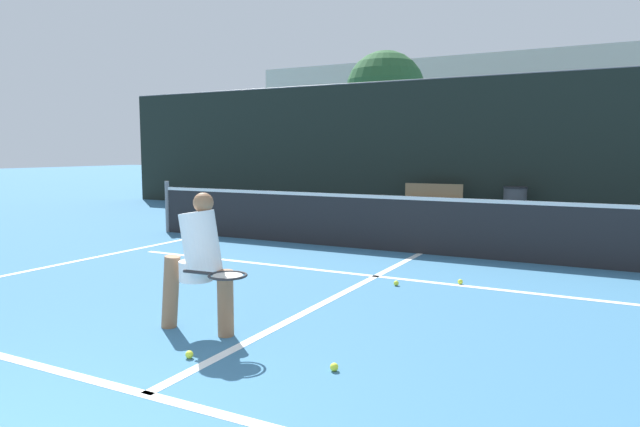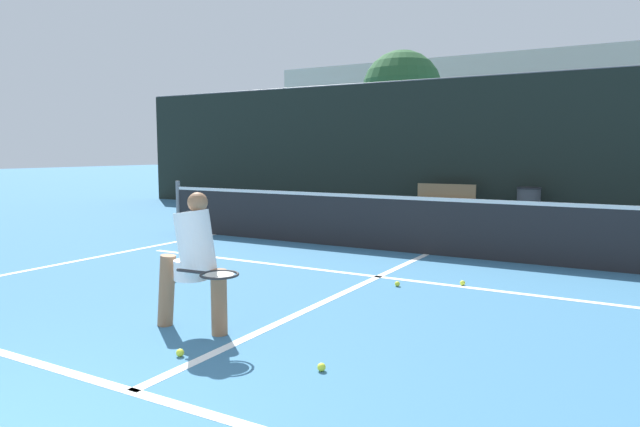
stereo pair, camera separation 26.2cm
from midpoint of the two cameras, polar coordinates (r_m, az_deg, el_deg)
The scene contains 18 objects.
court_baseline_near at distance 4.40m, azimuth -16.66°, elevation -16.68°, with size 11.00×0.10×0.01m, color white.
court_service_line at distance 7.82m, azimuth 6.80°, elevation -6.30°, with size 8.25×0.10×0.01m, color white.
court_center_mark at distance 6.80m, azimuth 2.92°, elevation -8.18°, with size 0.10×6.22×0.01m, color white.
court_sideline_left at distance 9.66m, azimuth -21.72°, elevation -4.28°, with size 0.10×7.22×0.01m, color white.
net at distance 9.53m, azimuth 11.46°, elevation -1.00°, with size 11.09×0.09×1.07m.
fence_back at distance 15.09m, azimuth 18.63°, elevation 6.32°, with size 24.00×0.06×3.60m.
player_practicing at distance 5.45m, azimuth -11.15°, elevation -4.37°, with size 1.12×0.57×1.33m.
tennis_ball_scattered_0 at distance 4.57m, azimuth 1.85°, elevation -15.11°, with size 0.07×0.07×0.07m, color #D1E033.
tennis_ball_scattered_1 at distance 8.34m, azimuth -13.54°, elevation -5.42°, with size 0.07×0.07×0.07m, color #D1E033.
tennis_ball_scattered_3 at distance 4.97m, azimuth -12.32°, elevation -13.46°, with size 0.07×0.07×0.07m, color #D1E033.
tennis_ball_scattered_5 at distance 7.65m, azimuth -13.49°, elevation -6.47°, with size 0.07×0.07×0.07m, color #D1E033.
tennis_ball_scattered_6 at distance 7.31m, azimuth 8.77°, elevation -6.97°, with size 0.07×0.07×0.07m, color #D1E033.
tennis_ball_scattered_8 at distance 7.53m, azimuth 15.04°, elevation -6.73°, with size 0.07×0.07×0.07m, color #D1E033.
courtside_bench at distance 14.85m, azimuth 12.88°, elevation 1.35°, with size 1.51×0.45×0.86m.
trash_bin at distance 14.49m, azimuth 20.61°, elevation 0.83°, with size 0.57×0.57×0.84m.
parked_car at distance 18.40m, azimuth 12.23°, elevation 2.61°, with size 1.68×4.52×1.34m.
tree_west at distance 25.52m, azimuth 8.48°, elevation 12.05°, with size 3.42×3.42×6.02m.
building_far at distance 33.40m, azimuth 25.05°, elevation 8.77°, with size 36.00×2.40×6.98m, color beige.
Camera 2 is at (3.09, -1.01, 1.70)m, focal length 32.00 mm.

